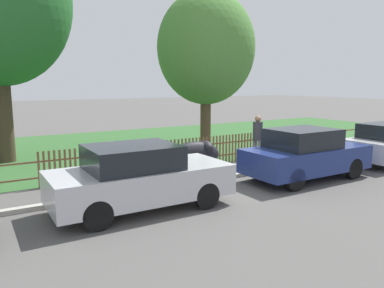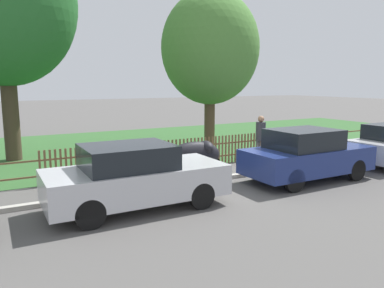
{
  "view_description": "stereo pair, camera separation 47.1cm",
  "coord_description": "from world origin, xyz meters",
  "px_view_note": "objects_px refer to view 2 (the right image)",
  "views": [
    {
      "loc": [
        -7.53,
        -9.1,
        2.98
      ],
      "look_at": [
        -1.52,
        0.72,
        1.1
      ],
      "focal_mm": 35.0,
      "sensor_mm": 36.0,
      "label": 1
    },
    {
      "loc": [
        -7.13,
        -9.34,
        2.98
      ],
      "look_at": [
        -1.52,
        0.72,
        1.1
      ],
      "focal_mm": 35.0,
      "sensor_mm": 36.0,
      "label": 2
    }
  ],
  "objects_px": {
    "parked_car_black_saloon": "(135,176)",
    "covered_motorcycle": "(195,156)",
    "tree_mid_park": "(210,48)",
    "pedestrian_by_lamp": "(261,137)",
    "parked_car_navy_estate": "(306,155)",
    "tree_behind_motorcycle": "(2,2)"
  },
  "relations": [
    {
      "from": "parked_car_black_saloon",
      "to": "covered_motorcycle",
      "type": "bearing_deg",
      "value": 35.41
    },
    {
      "from": "tree_mid_park",
      "to": "pedestrian_by_lamp",
      "type": "distance_m",
      "value": 4.23
    },
    {
      "from": "pedestrian_by_lamp",
      "to": "covered_motorcycle",
      "type": "bearing_deg",
      "value": -83.04
    },
    {
      "from": "tree_mid_park",
      "to": "pedestrian_by_lamp",
      "type": "bearing_deg",
      "value": -74.54
    },
    {
      "from": "parked_car_navy_estate",
      "to": "covered_motorcycle",
      "type": "xyz_separation_m",
      "value": [
        -2.8,
        2.0,
        -0.11
      ]
    },
    {
      "from": "parked_car_navy_estate",
      "to": "tree_mid_park",
      "type": "bearing_deg",
      "value": 94.08
    },
    {
      "from": "parked_car_navy_estate",
      "to": "tree_mid_park",
      "type": "distance_m",
      "value": 6.25
    },
    {
      "from": "covered_motorcycle",
      "to": "pedestrian_by_lamp",
      "type": "xyz_separation_m",
      "value": [
        3.16,
        0.63,
        0.32
      ]
    },
    {
      "from": "covered_motorcycle",
      "to": "tree_mid_park",
      "type": "distance_m",
      "value": 5.41
    },
    {
      "from": "covered_motorcycle",
      "to": "pedestrian_by_lamp",
      "type": "bearing_deg",
      "value": 14.4
    },
    {
      "from": "parked_car_navy_estate",
      "to": "tree_mid_park",
      "type": "relative_size",
      "value": 0.62
    },
    {
      "from": "parked_car_black_saloon",
      "to": "covered_motorcycle",
      "type": "relative_size",
      "value": 2.14
    },
    {
      "from": "covered_motorcycle",
      "to": "parked_car_navy_estate",
      "type": "bearing_deg",
      "value": -32.43
    },
    {
      "from": "parked_car_black_saloon",
      "to": "tree_behind_motorcycle",
      "type": "bearing_deg",
      "value": 106.07
    },
    {
      "from": "tree_behind_motorcycle",
      "to": "parked_car_black_saloon",
      "type": "bearing_deg",
      "value": -74.57
    },
    {
      "from": "parked_car_navy_estate",
      "to": "pedestrian_by_lamp",
      "type": "bearing_deg",
      "value": 82.68
    },
    {
      "from": "pedestrian_by_lamp",
      "to": "tree_mid_park",
      "type": "bearing_deg",
      "value": -168.95
    },
    {
      "from": "parked_car_navy_estate",
      "to": "tree_behind_motorcycle",
      "type": "relative_size",
      "value": 0.46
    },
    {
      "from": "tree_behind_motorcycle",
      "to": "tree_mid_park",
      "type": "bearing_deg",
      "value": -19.99
    },
    {
      "from": "covered_motorcycle",
      "to": "tree_behind_motorcycle",
      "type": "xyz_separation_m",
      "value": [
        -4.86,
        5.79,
        5.2
      ]
    },
    {
      "from": "parked_car_black_saloon",
      "to": "tree_mid_park",
      "type": "height_order",
      "value": "tree_mid_park"
    },
    {
      "from": "parked_car_black_saloon",
      "to": "parked_car_navy_estate",
      "type": "bearing_deg",
      "value": -0.36
    }
  ]
}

